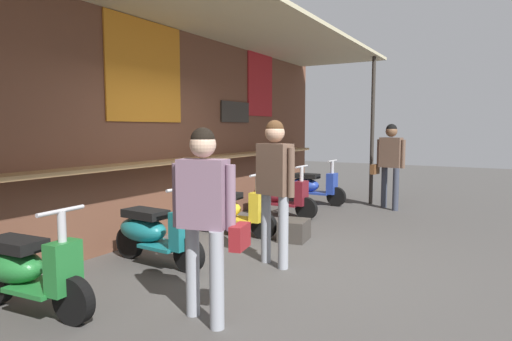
{
  "coord_description": "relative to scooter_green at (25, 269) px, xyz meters",
  "views": [
    {
      "loc": [
        -4.71,
        -2.57,
        1.63
      ],
      "look_at": [
        1.62,
        1.06,
        0.93
      ],
      "focal_mm": 30.8,
      "sensor_mm": 36.0,
      "label": 1
    }
  ],
  "objects": [
    {
      "name": "scooter_teal",
      "position": [
        1.61,
        0.0,
        0.0
      ],
      "size": [
        0.49,
        1.4,
        0.97
      ],
      "rotation": [
        0.0,
        0.0,
        -1.64
      ],
      "color": "#197075",
      "rests_on": "ground_plane"
    },
    {
      "name": "shopper_passing",
      "position": [
        2.29,
        -1.3,
        0.68
      ],
      "size": [
        0.3,
        0.57,
        1.73
      ],
      "rotation": [
        0.0,
        0.0,
        2.88
      ],
      "color": "#999EA8",
      "rests_on": "ground_plane"
    },
    {
      "name": "market_stall_facade",
      "position": [
        2.45,
        0.79,
        1.45
      ],
      "size": [
        11.17,
        2.3,
        3.31
      ],
      "color": "brown",
      "rests_on": "ground_plane"
    },
    {
      "name": "scooter_blue",
      "position": [
        6.51,
        0.0,
        0.0
      ],
      "size": [
        0.46,
        1.4,
        0.97
      ],
      "rotation": [
        0.0,
        0.0,
        -1.6
      ],
      "color": "#233D9E",
      "rests_on": "ground_plane"
    },
    {
      "name": "ground_plane",
      "position": [
        2.45,
        -1.08,
        -0.39
      ],
      "size": [
        31.27,
        31.27,
        0.0
      ],
      "primitive_type": "plane",
      "color": "#474442"
    },
    {
      "name": "scooter_maroon",
      "position": [
        4.92,
        0.0,
        0.0
      ],
      "size": [
        0.46,
        1.4,
        0.97
      ],
      "rotation": [
        0.0,
        0.0,
        -1.6
      ],
      "color": "maroon",
      "rests_on": "ground_plane"
    },
    {
      "name": "shopper_with_handbag",
      "position": [
        0.63,
        -1.51,
        0.6
      ],
      "size": [
        0.36,
        0.65,
        1.64
      ],
      "rotation": [
        0.0,
        0.0,
        0.21
      ],
      "color": "#999EA8",
      "rests_on": "ground_plane"
    },
    {
      "name": "merchandise_crate",
      "position": [
        3.47,
        -1.01,
        -0.24
      ],
      "size": [
        0.52,
        0.44,
        0.3
      ],
      "primitive_type": "cube",
      "rotation": [
        0.0,
        0.0,
        0.14
      ],
      "color": "#3D3833",
      "rests_on": "ground_plane"
    },
    {
      "name": "scooter_yellow",
      "position": [
        3.3,
        0.0,
        0.0
      ],
      "size": [
        0.46,
        1.4,
        0.97
      ],
      "rotation": [
        0.0,
        0.0,
        -1.53
      ],
      "color": "gold",
      "rests_on": "ground_plane"
    },
    {
      "name": "shopper_browsing",
      "position": [
        6.72,
        -1.61,
        0.67
      ],
      "size": [
        0.36,
        0.68,
        1.72
      ],
      "rotation": [
        0.0,
        0.0,
        2.98
      ],
      "color": "#383D4C",
      "rests_on": "ground_plane"
    },
    {
      "name": "scooter_green",
      "position": [
        0.0,
        0.0,
        0.0
      ],
      "size": [
        0.5,
        1.4,
        0.97
      ],
      "rotation": [
        0.0,
        0.0,
        -1.49
      ],
      "color": "#237533",
      "rests_on": "ground_plane"
    }
  ]
}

